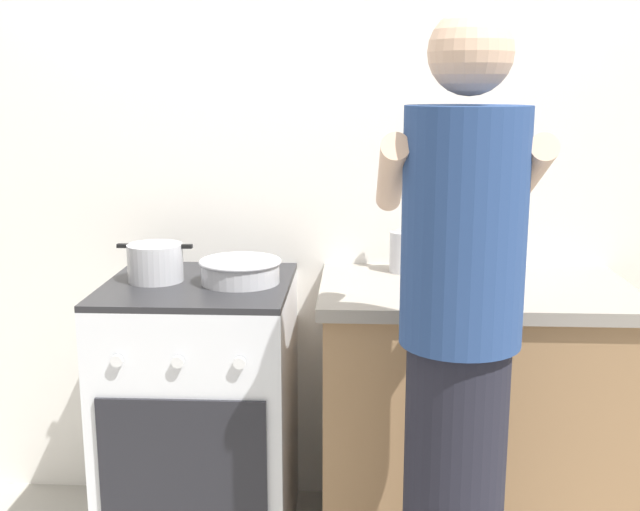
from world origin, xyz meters
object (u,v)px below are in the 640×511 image
(mixing_bowl, at_px, (240,270))
(pot, at_px, (155,263))
(stove_range, at_px, (202,412))
(person, at_px, (458,357))
(utensil_crock, at_px, (404,245))

(mixing_bowl, bearing_deg, pot, 177.83)
(stove_range, xyz_separation_m, pot, (-0.14, 0.02, 0.51))
(stove_range, bearing_deg, person, -36.26)
(pot, height_order, utensil_crock, utensil_crock)
(stove_range, bearing_deg, utensil_crock, 15.25)
(person, bearing_deg, pot, 147.43)
(utensil_crock, bearing_deg, person, -82.77)
(pot, xyz_separation_m, person, (0.91, -0.58, -0.10))
(pot, height_order, person, person)
(stove_range, relative_size, utensil_crock, 2.75)
(mixing_bowl, bearing_deg, person, -42.12)
(stove_range, distance_m, mixing_bowl, 0.51)
(stove_range, bearing_deg, pot, 173.46)
(pot, bearing_deg, person, -32.57)
(person, bearing_deg, utensil_crock, 97.23)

